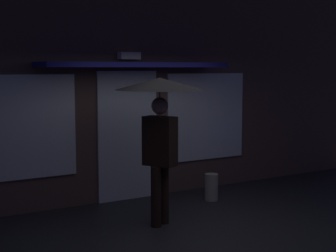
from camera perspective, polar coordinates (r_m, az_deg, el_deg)
The scene contains 4 objects.
ground_plane at distance 7.17m, azimuth 3.58°, elevation -11.82°, with size 18.00×18.00×0.00m, color #26262B.
building_facade at distance 8.83m, azimuth -5.02°, elevation 5.06°, with size 10.58×1.00×4.10m.
person_with_umbrella at distance 7.21m, azimuth -0.92°, elevation 2.13°, with size 1.26×1.26×2.11m.
sidewalk_bollard at distance 8.85m, azimuth 4.83°, elevation -6.77°, with size 0.23×0.23×0.46m, color #9E998E.
Camera 1 is at (-3.88, -5.60, 2.24)m, focal length 54.94 mm.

